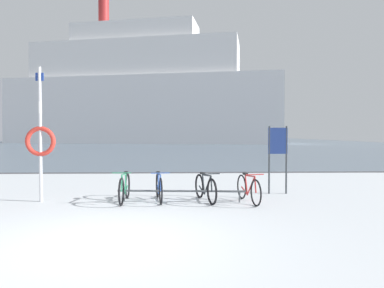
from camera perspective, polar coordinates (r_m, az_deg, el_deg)
ground at (r=59.54m, az=-3.16°, el=0.01°), size 80.00×132.00×0.08m
bike_rack at (r=9.03m, az=-1.70°, el=-7.66°), size 3.25×0.27×0.31m
bicycle_0 at (r=9.20m, az=-10.81°, el=-6.94°), size 0.46×1.65×0.79m
bicycle_1 at (r=9.18m, az=-5.33°, el=-6.96°), size 0.46×1.63×0.78m
bicycle_2 at (r=9.10m, az=2.16°, el=-7.09°), size 0.57×1.58×0.76m
bicycle_3 at (r=9.08m, az=9.07°, el=-7.11°), size 0.46×1.61×0.76m
info_sign at (r=10.46m, az=13.65°, el=-0.61°), size 0.55×0.06×1.95m
rescue_post at (r=9.76m, az=-23.22°, el=0.87°), size 0.77×0.12×3.42m
ferry_ship at (r=64.21m, az=-8.29°, el=7.93°), size 49.33×20.26×25.97m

